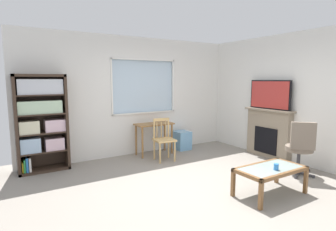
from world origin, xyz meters
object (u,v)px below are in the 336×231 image
at_px(desk_under_window, 154,129).
at_px(wooden_chair, 164,139).
at_px(bookshelf, 41,119).
at_px(office_chair, 301,146).
at_px(sippy_cup, 276,167).
at_px(plastic_drawer_unit, 182,140).
at_px(coffee_table, 270,171).
at_px(tv, 270,95).
at_px(fireplace, 268,133).

xyz_separation_m(desk_under_window, wooden_chair, (-0.05, -0.51, -0.13)).
bearing_deg(desk_under_window, bookshelf, 177.40).
xyz_separation_m(office_chair, sippy_cup, (-1.17, -0.37, -0.08)).
height_order(wooden_chair, sippy_cup, wooden_chair).
relative_size(desk_under_window, plastic_drawer_unit, 1.91).
bearing_deg(coffee_table, tv, 39.49).
bearing_deg(fireplace, coffee_table, -140.82).
height_order(bookshelf, coffee_table, bookshelf).
height_order(desk_under_window, wooden_chair, wooden_chair).
bearing_deg(bookshelf, fireplace, -20.30).
bearing_deg(bookshelf, tv, -20.38).
bearing_deg(fireplace, bookshelf, 159.70).
bearing_deg(plastic_drawer_unit, wooden_chair, -146.71).
bearing_deg(wooden_chair, office_chair, -52.75).
bearing_deg(bookshelf, office_chair, -34.92).
distance_m(coffee_table, sippy_cup, 0.15).
xyz_separation_m(wooden_chair, sippy_cup, (0.43, -2.48, 0.01)).
relative_size(wooden_chair, office_chair, 0.90).
height_order(plastic_drawer_unit, tv, tv).
relative_size(bookshelf, tv, 1.81).
bearing_deg(sippy_cup, desk_under_window, 97.34).
distance_m(desk_under_window, fireplace, 2.58).
distance_m(plastic_drawer_unit, tv, 2.33).
relative_size(wooden_chair, fireplace, 0.77).
bearing_deg(coffee_table, office_chair, 12.93).
xyz_separation_m(desk_under_window, fireplace, (2.07, -1.53, -0.05)).
xyz_separation_m(bookshelf, wooden_chair, (2.31, -0.62, -0.53)).
relative_size(fireplace, coffee_table, 1.09).
bearing_deg(plastic_drawer_unit, sippy_cup, -97.94).
height_order(wooden_chair, plastic_drawer_unit, wooden_chair).
distance_m(bookshelf, coffee_table, 4.12).
bearing_deg(coffee_table, fireplace, 39.18).
relative_size(plastic_drawer_unit, tv, 0.45).
height_order(tv, sippy_cup, tv).
distance_m(wooden_chair, tv, 2.52).
height_order(plastic_drawer_unit, fireplace, fireplace).
relative_size(desk_under_window, fireplace, 0.74).
relative_size(bookshelf, fireplace, 1.57).
height_order(wooden_chair, tv, tv).
bearing_deg(wooden_chair, tv, -25.81).
distance_m(plastic_drawer_unit, office_chair, 2.79).
bearing_deg(office_chair, wooden_chair, 127.25).
xyz_separation_m(plastic_drawer_unit, sippy_cup, (-0.43, -3.05, 0.24)).
distance_m(bookshelf, tv, 4.72).
bearing_deg(coffee_table, desk_under_window, 97.99).
distance_m(wooden_chair, office_chair, 2.65).
height_order(desk_under_window, tv, tv).
relative_size(desk_under_window, tv, 0.86).
distance_m(desk_under_window, sippy_cup, 3.02).
distance_m(fireplace, tv, 0.86).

